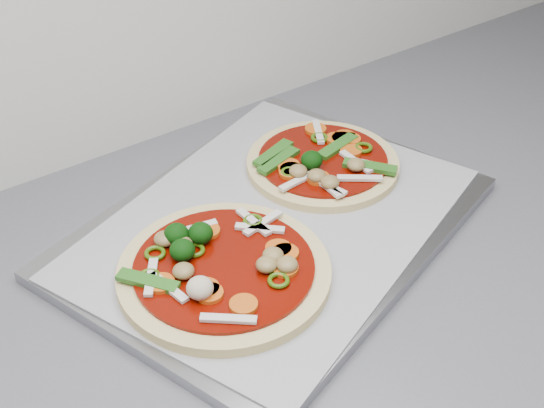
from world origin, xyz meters
TOP-DOWN VIEW (x-y plane):
  - countertop at (0.00, 1.30)m, footprint 3.60×0.60m
  - baking_tray at (-0.26, 1.37)m, footprint 0.48×0.42m
  - parchment at (-0.26, 1.37)m, footprint 0.47×0.41m
  - pizza_left at (-0.35, 1.33)m, footprint 0.20×0.20m
  - pizza_right at (-0.16, 1.41)m, footprint 0.22×0.22m

SIDE VIEW (x-z plane):
  - countertop at x=0.00m, z-range 0.86..0.90m
  - baking_tray at x=-0.26m, z-range 0.90..0.91m
  - parchment at x=-0.26m, z-range 0.91..0.92m
  - pizza_right at x=-0.16m, z-range 0.91..0.94m
  - pizza_left at x=-0.35m, z-range 0.91..0.94m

